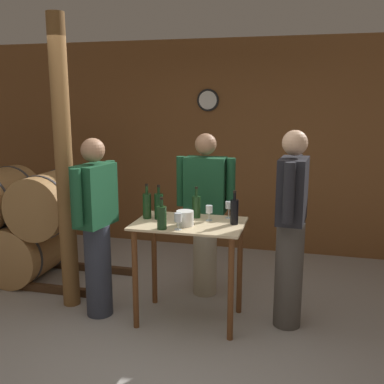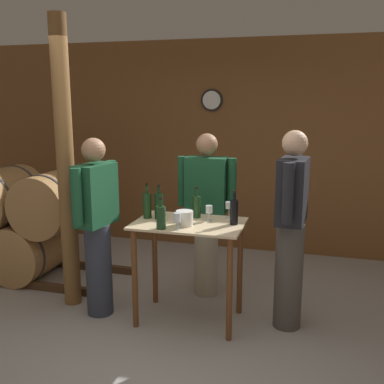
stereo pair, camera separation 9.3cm
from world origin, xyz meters
name	(u,v)px [view 1 (the left image)]	position (x,y,z in m)	size (l,w,h in m)	color
ground_plane	(158,351)	(0.00, 0.00, 0.00)	(14.00, 14.00, 0.00)	#9E9993
back_wall	(222,147)	(0.00, 2.67, 1.35)	(8.40, 0.08, 2.70)	brown
barrel_rack	(13,225)	(-2.05, 1.09, 0.59)	(2.93, 0.80, 1.22)	#4C331E
tasting_table	(189,245)	(0.11, 0.57, 0.71)	(0.95, 0.62, 0.91)	beige
wooden_post	(64,167)	(-1.09, 0.59, 1.35)	(0.16, 0.16, 2.70)	brown
wine_bottle_far_left	(147,205)	(-0.29, 0.61, 1.04)	(0.08, 0.08, 0.31)	#193819
wine_bottle_left	(159,206)	(-0.18, 0.61, 1.04)	(0.08, 0.08, 0.31)	black
wine_bottle_center	(162,217)	(-0.06, 0.32, 1.02)	(0.08, 0.08, 0.27)	#193819
wine_bottle_right	(196,206)	(0.13, 0.74, 1.02)	(0.08, 0.08, 0.29)	#193819
wine_bottle_far_right	(234,211)	(0.50, 0.61, 1.03)	(0.07, 0.07, 0.29)	black
wine_glass_near_left	(178,218)	(0.07, 0.34, 1.01)	(0.06, 0.06, 0.14)	silver
wine_glass_near_center	(209,210)	(0.26, 0.67, 1.01)	(0.06, 0.06, 0.14)	silver
wine_glass_near_right	(229,206)	(0.42, 0.79, 1.03)	(0.06, 0.06, 0.15)	silver
ice_bucket	(185,218)	(0.10, 0.47, 0.98)	(0.15, 0.15, 0.13)	white
person_host	(205,211)	(0.12, 1.16, 0.87)	(0.59, 0.24, 1.64)	#B7AD93
person_visitor_with_scarf	(291,226)	(0.97, 0.69, 0.91)	(0.25, 0.59, 1.72)	#4C4742
person_visitor_bearded	(96,224)	(-0.73, 0.47, 0.86)	(0.29, 0.58, 1.64)	#333847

